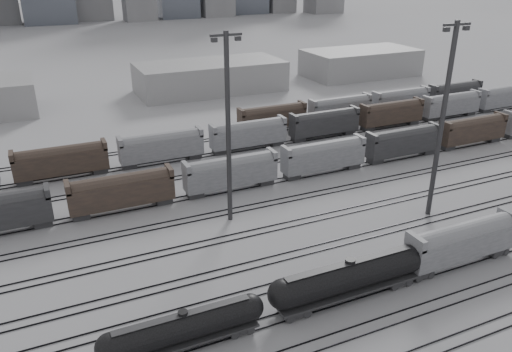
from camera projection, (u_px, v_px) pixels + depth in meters
name	position (u px, v px, depth m)	size (l,w,h in m)	color
ground	(410.00, 285.00, 56.44)	(900.00, 900.00, 0.00)	#B5B5BA
tracks	(327.00, 218.00, 71.02)	(220.00, 71.50, 0.16)	black
tank_car_a	(184.00, 328.00, 46.50)	(16.20, 2.70, 4.00)	#272729
tank_car_b	(349.00, 277.00, 53.25)	(19.07, 3.18, 4.71)	#272729
hopper_car_a	(462.00, 240.00, 59.03)	(15.09, 3.00, 5.40)	#272729
light_mast_b	(228.00, 126.00, 65.29)	(4.15, 0.66, 25.94)	#333335
light_mast_c	(442.00, 119.00, 66.57)	(4.32, 0.69, 27.01)	#333335
bg_string_near	(323.00, 157.00, 85.07)	(151.00, 3.00, 5.60)	gray
bg_string_mid	(324.00, 124.00, 102.21)	(151.00, 3.00, 5.60)	#272729
bg_string_far	(371.00, 105.00, 115.51)	(66.00, 3.00, 5.60)	#46372C
warehouse_mid	(210.00, 77.00, 137.97)	(40.00, 18.00, 8.00)	#99999B
warehouse_right	(360.00, 63.00, 156.87)	(35.00, 18.00, 8.00)	#99999B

